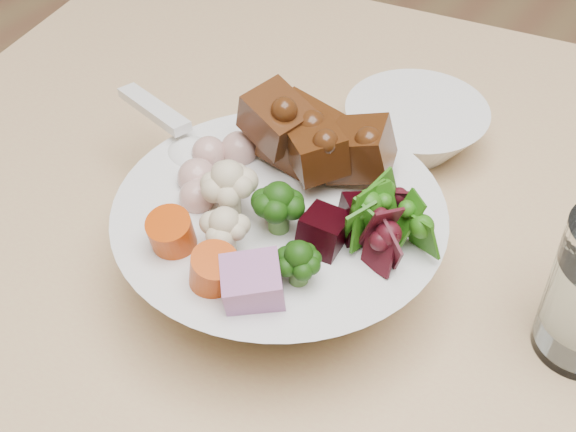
{
  "coord_description": "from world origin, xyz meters",
  "views": [
    {
      "loc": [
        -0.19,
        -0.28,
        1.21
      ],
      "look_at": [
        -0.42,
        0.06,
        0.81
      ],
      "focal_mm": 50.0,
      "sensor_mm": 36.0,
      "label": 1
    }
  ],
  "objects": [
    {
      "name": "side_bowl",
      "position": [
        -0.42,
        0.26,
        0.77
      ],
      "size": [
        0.13,
        0.13,
        0.04
      ],
      "primitive_type": null,
      "color": "silver",
      "rests_on": "dining_table"
    },
    {
      "name": "food_bowl",
      "position": [
        -0.43,
        0.06,
        0.79
      ],
      "size": [
        0.24,
        0.24,
        0.13
      ],
      "color": "silver",
      "rests_on": "dining_table"
    },
    {
      "name": "soup_spoon",
      "position": [
        -0.53,
        0.08,
        0.82
      ],
      "size": [
        0.14,
        0.07,
        0.03
      ],
      "rotation": [
        0.0,
        0.0,
        -0.33
      ],
      "color": "silver",
      "rests_on": "food_bowl"
    }
  ]
}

